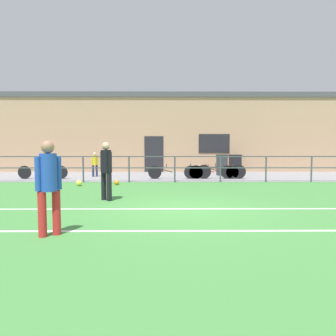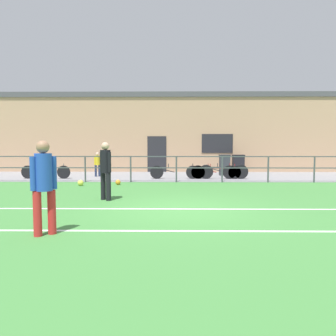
{
  "view_description": "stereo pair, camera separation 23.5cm",
  "coord_description": "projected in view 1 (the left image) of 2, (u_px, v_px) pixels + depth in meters",
  "views": [
    {
      "loc": [
        -0.4,
        -8.62,
        1.74
      ],
      "look_at": [
        -0.32,
        2.67,
        0.88
      ],
      "focal_mm": 35.91,
      "sensor_mm": 36.0,
      "label": 1
    },
    {
      "loc": [
        -0.17,
        -8.62,
        1.74
      ],
      "look_at": [
        -0.32,
        2.67,
        0.88
      ],
      "focal_mm": 35.91,
      "sensor_mm": 36.0,
      "label": 2
    }
  ],
  "objects": [
    {
      "name": "soccer_ball_spare",
      "position": [
        117.0,
        182.0,
        13.76
      ],
      "size": [
        0.21,
        0.21,
        0.21
      ],
      "primitive_type": "sphere",
      "color": "orange",
      "rests_on": "ground"
    },
    {
      "name": "player_striker",
      "position": [
        49.0,
        182.0,
        6.2
      ],
      "size": [
        0.41,
        0.34,
        1.78
      ],
      "rotation": [
        0.0,
        0.0,
        3.79
      ],
      "color": "red",
      "rests_on": "ground"
    },
    {
      "name": "field_line_touchline",
      "position": [
        181.0,
        209.0,
        8.81
      ],
      "size": [
        36.0,
        0.11,
        0.0
      ],
      "primitive_type": "cube",
      "color": "white",
      "rests_on": "ground"
    },
    {
      "name": "bicycle_parked_3",
      "position": [
        221.0,
        171.0,
        15.9
      ],
      "size": [
        2.32,
        0.04,
        0.76
      ],
      "color": "black",
      "rests_on": "pavement_strip"
    },
    {
      "name": "pavement_strip",
      "position": [
        173.0,
        176.0,
        17.2
      ],
      "size": [
        48.0,
        5.0,
        0.02
      ],
      "primitive_type": "cube",
      "color": "gray",
      "rests_on": "ground"
    },
    {
      "name": "bicycle_parked_0",
      "position": [
        173.0,
        172.0,
        15.88
      ],
      "size": [
        2.33,
        0.04,
        0.73
      ],
      "color": "black",
      "rests_on": "pavement_strip"
    },
    {
      "name": "spectator_child",
      "position": [
        95.0,
        163.0,
        16.9
      ],
      "size": [
        0.32,
        0.21,
        1.22
      ],
      "rotation": [
        0.0,
        0.0,
        3.53
      ],
      "color": "#232D4C",
      "rests_on": "pavement_strip"
    },
    {
      "name": "field_line_hash",
      "position": [
        186.0,
        231.0,
        6.62
      ],
      "size": [
        36.0,
        0.11,
        0.0
      ],
      "primitive_type": "cube",
      "color": "white",
      "rests_on": "ground"
    },
    {
      "name": "bicycle_parked_1",
      "position": [
        214.0,
        172.0,
        15.89
      ],
      "size": [
        2.31,
        0.04,
        0.72
      ],
      "color": "black",
      "rests_on": "pavement_strip"
    },
    {
      "name": "ground",
      "position": [
        181.0,
        210.0,
        8.73
      ],
      "size": [
        60.0,
        44.0,
        0.04
      ],
      "primitive_type": "cube",
      "color": "#42843D"
    },
    {
      "name": "perimeter_fence",
      "position": [
        175.0,
        165.0,
        14.65
      ],
      "size": [
        36.07,
        0.07,
        1.15
      ],
      "color": "#474C51",
      "rests_on": "ground"
    },
    {
      "name": "trash_bin_1",
      "position": [
        222.0,
        165.0,
        17.62
      ],
      "size": [
        0.56,
        0.48,
        1.08
      ],
      "color": "#33383D",
      "rests_on": "pavement_strip"
    },
    {
      "name": "player_goalkeeper",
      "position": [
        106.0,
        167.0,
        10.04
      ],
      "size": [
        0.39,
        0.36,
        1.75
      ],
      "rotation": [
        0.0,
        0.0,
        2.41
      ],
      "color": "black",
      "rests_on": "ground"
    },
    {
      "name": "bicycle_parked_2",
      "position": [
        43.0,
        172.0,
        15.84
      ],
      "size": [
        2.34,
        0.04,
        0.73
      ],
      "color": "black",
      "rests_on": "pavement_strip"
    },
    {
      "name": "soccer_ball_match",
      "position": [
        79.0,
        183.0,
        13.43
      ],
      "size": [
        0.24,
        0.24,
        0.24
      ],
      "primitive_type": "sphere",
      "color": "#E5E04C",
      "rests_on": "ground"
    },
    {
      "name": "trash_bin_0",
      "position": [
        235.0,
        164.0,
        18.95
      ],
      "size": [
        0.66,
        0.56,
        1.03
      ],
      "color": "black",
      "rests_on": "pavement_strip"
    },
    {
      "name": "clubhouse_facade",
      "position": [
        172.0,
        133.0,
        20.71
      ],
      "size": [
        28.0,
        2.56,
        4.66
      ],
      "color": "tan",
      "rests_on": "ground"
    },
    {
      "name": "bicycle_parked_4",
      "position": [
        211.0,
        172.0,
        15.89
      ],
      "size": [
        2.14,
        0.04,
        0.74
      ],
      "color": "black",
      "rests_on": "pavement_strip"
    }
  ]
}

